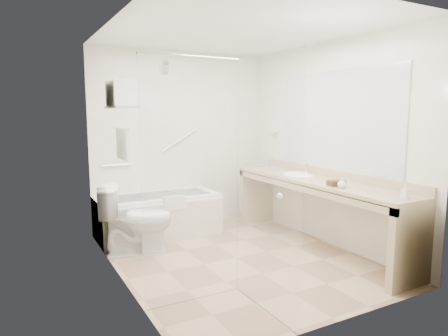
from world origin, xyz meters
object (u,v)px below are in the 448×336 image
water_bottle_left (258,161)px  bathtub (158,215)px  amenity_basket (336,183)px  vanity_counter (316,196)px  toilet (136,220)px

water_bottle_left → bathtub: bearing=174.7°
bathtub → amenity_basket: (1.42, -1.82, 0.60)m
vanity_counter → water_bottle_left: 1.29m
bathtub → vanity_counter: size_ratio=0.59×
toilet → water_bottle_left: (1.94, 0.40, 0.54)m
toilet → water_bottle_left: size_ratio=4.10×
amenity_basket → water_bottle_left: water_bottle_left is taller
bathtub → toilet: bearing=-129.9°
vanity_counter → water_bottle_left: bearing=91.4°
vanity_counter → bathtub: bearing=137.6°
bathtub → vanity_counter: 2.09m
vanity_counter → amenity_basket: (-0.10, -0.43, 0.24)m
vanity_counter → amenity_basket: size_ratio=15.24×
bathtub → amenity_basket: bearing=-52.0°
bathtub → water_bottle_left: bearing=-5.3°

